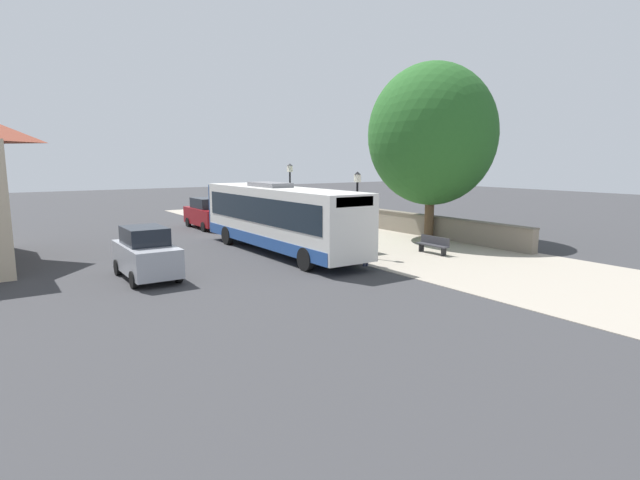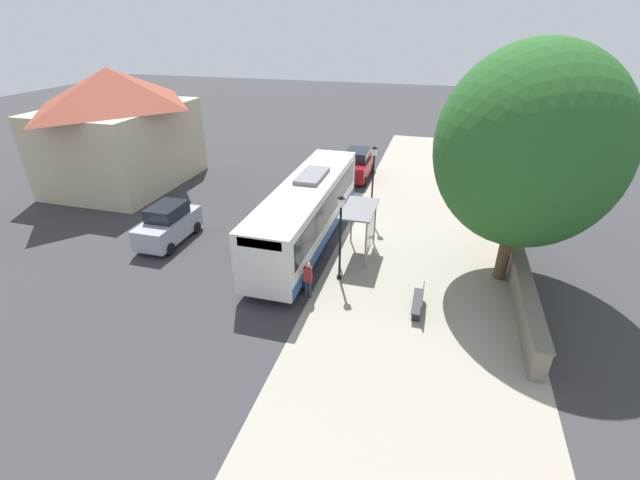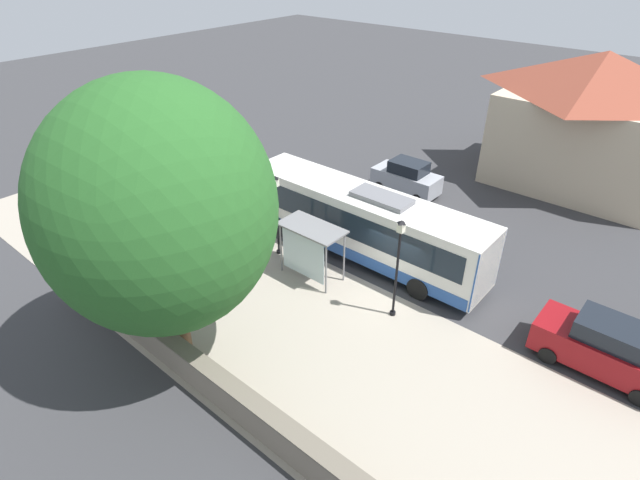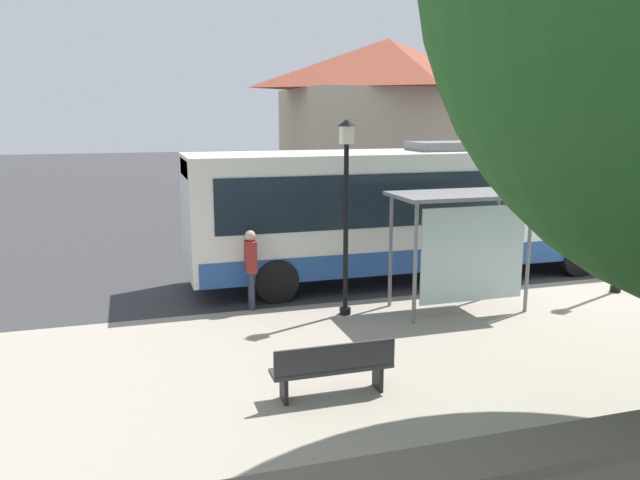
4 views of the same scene
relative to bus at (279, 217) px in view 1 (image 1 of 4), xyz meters
name	(u,v)px [view 1 (image 1 of 4)]	position (x,y,z in m)	size (l,w,h in m)	color
ground_plane	(283,243)	(-1.61, -2.46, -1.81)	(120.00, 120.00, 0.00)	#353538
sidewalk_plaza	(347,236)	(-6.11, -2.46, -1.80)	(9.00, 44.00, 0.02)	#9E9384
stone_wall	(396,221)	(-10.16, -2.46, -1.15)	(0.60, 20.00, 1.31)	slate
bus	(279,217)	(0.00, 0.00, 0.00)	(2.60, 12.27, 3.49)	silver
bus_shelter	(336,209)	(-2.98, 0.69, 0.27)	(1.53, 2.91, 2.56)	slate
pedestrian	(366,243)	(-1.55, 4.95, -0.77)	(0.34, 0.23, 1.76)	#2D3347
bench	(433,244)	(-6.14, 4.60, -1.33)	(0.40, 1.85, 0.88)	#333338
street_lamp_near	(290,195)	(-2.77, -3.59, 0.81)	(0.28, 0.28, 4.42)	black
street_lamp_far	(357,207)	(-2.48, 3.13, 0.62)	(0.28, 0.28, 4.08)	black
shade_tree	(432,135)	(-9.54, 1.03, 4.24)	(7.34, 7.34, 10.10)	brown
parked_car_behind_bus	(208,214)	(-0.48, -10.78, -0.81)	(1.98, 4.58, 2.06)	maroon
parked_car_far_lane	(146,254)	(7.06, 1.96, -0.83)	(1.85, 3.94, 2.04)	#9EA0A8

